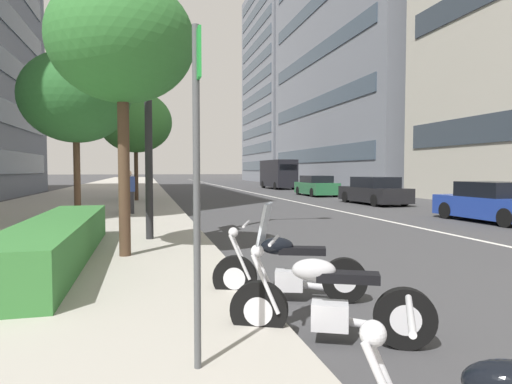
# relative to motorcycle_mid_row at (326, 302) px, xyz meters

# --- Properties ---
(sidewalk_right_plaza) EXTENTS (160.00, 8.88, 0.15)m
(sidewalk_right_plaza) POSITION_rel_motorcycle_mid_row_xyz_m (27.60, 4.78, -0.36)
(sidewalk_right_plaza) COLOR #A39E93
(sidewalk_right_plaza) RESTS_ON ground
(lane_centre_stripe) EXTENTS (110.00, 0.16, 0.01)m
(lane_centre_stripe) POSITION_rel_motorcycle_mid_row_xyz_m (32.60, -6.55, -0.43)
(lane_centre_stripe) COLOR silver
(lane_centre_stripe) RESTS_ON ground
(motorcycle_mid_row) EXTENTS (1.02, 1.99, 1.47)m
(motorcycle_mid_row) POSITION_rel_motorcycle_mid_row_xyz_m (0.00, 0.00, 0.00)
(motorcycle_mid_row) COLOR black
(motorcycle_mid_row) RESTS_ON ground
(motorcycle_second_in_row) EXTENTS (0.91, 2.05, 1.09)m
(motorcycle_second_in_row) POSITION_rel_motorcycle_mid_row_xyz_m (1.53, -0.07, -0.03)
(motorcycle_second_in_row) COLOR black
(motorcycle_second_in_row) RESTS_ON ground
(car_far_down_avenue) EXTENTS (4.20, 1.94, 1.41)m
(car_far_down_avenue) POSITION_rel_motorcycle_mid_row_xyz_m (8.72, -9.98, 0.22)
(car_far_down_avenue) COLOR navy
(car_far_down_avenue) RESTS_ON ground
(car_lead_in_lane) EXTENTS (4.71, 2.03, 1.46)m
(car_lead_in_lane) POSITION_rel_motorcycle_mid_row_xyz_m (17.13, -10.05, 0.25)
(car_lead_in_lane) COLOR black
(car_lead_in_lane) RESTS_ON ground
(car_following_behind) EXTENTS (4.34, 1.87, 1.43)m
(car_following_behind) POSITION_rel_motorcycle_mid_row_xyz_m (25.15, -9.95, 0.25)
(car_following_behind) COLOR #236038
(car_following_behind) RESTS_ON ground
(delivery_van_ahead) EXTENTS (5.81, 2.23, 2.81)m
(delivery_van_ahead) POSITION_rel_motorcycle_mid_row_xyz_m (37.10, -10.73, 1.06)
(delivery_van_ahead) COLOR black
(delivery_van_ahead) RESTS_ON ground
(parking_sign_by_curb) EXTENTS (0.32, 0.06, 2.85)m
(parking_sign_by_curb) POSITION_rel_motorcycle_mid_row_xyz_m (-0.59, 1.40, 1.41)
(parking_sign_by_curb) COLOR #47494C
(parking_sign_by_curb) RESTS_ON sidewalk_right_plaza
(street_lamp_with_banners) EXTENTS (1.26, 2.46, 8.10)m
(street_lamp_with_banners) POSITION_rel_motorcycle_mid_row_xyz_m (6.72, 1.39, 4.56)
(street_lamp_with_banners) COLOR #232326
(street_lamp_with_banners) RESTS_ON sidewalk_right_plaza
(clipped_hedge_bed) EXTENTS (6.75, 1.10, 0.76)m
(clipped_hedge_bed) POSITION_rel_motorcycle_mid_row_xyz_m (4.51, 3.42, 0.09)
(clipped_hedge_bed) COLOR #337033
(clipped_hedge_bed) RESTS_ON sidewalk_right_plaza
(street_tree_by_lamp_post) EXTENTS (2.76, 2.76, 5.31)m
(street_tree_by_lamp_post) POSITION_rel_motorcycle_mid_row_xyz_m (4.66, 2.23, 3.83)
(street_tree_by_lamp_post) COLOR #473323
(street_tree_by_lamp_post) RESTS_ON sidewalk_right_plaza
(street_tree_mid_sidewalk) EXTENTS (3.58, 3.58, 5.64)m
(street_tree_mid_sidewalk) POSITION_rel_motorcycle_mid_row_xyz_m (11.65, 4.07, 3.82)
(street_tree_mid_sidewalk) COLOR #473323
(street_tree_mid_sidewalk) RESTS_ON sidewalk_right_plaza
(street_tree_near_plaza_corner) EXTENTS (3.97, 3.97, 6.02)m
(street_tree_near_plaza_corner) POSITION_rel_motorcycle_mid_row_xyz_m (21.10, 2.34, 4.04)
(street_tree_near_plaza_corner) COLOR #473323
(street_tree_near_plaza_corner) RESTS_ON sidewalk_right_plaza
(pedestrian_on_plaza) EXTENTS (0.36, 0.46, 1.66)m
(pedestrian_on_plaza) POSITION_rel_motorcycle_mid_row_xyz_m (13.33, 2.46, 0.55)
(pedestrian_on_plaza) COLOR #2D2D33
(pedestrian_on_plaza) RESTS_ON sidewalk_right_plaza
(office_tower_mid_left) EXTENTS (20.63, 18.27, 31.78)m
(office_tower_mid_left) POSITION_rel_motorcycle_mid_row_xyz_m (65.24, -24.52, 15.45)
(office_tower_mid_left) COLOR slate
(office_tower_mid_left) RESTS_ON ground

